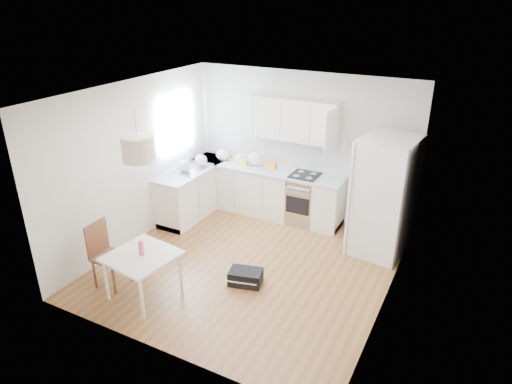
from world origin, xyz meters
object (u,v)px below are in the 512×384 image
dining_table (142,259)px  gym_bag (246,277)px  dining_chair (110,256)px  refrigerator (385,196)px

dining_table → gym_bag: (1.11, 0.91, -0.49)m
dining_table → dining_chair: size_ratio=0.98×
refrigerator → dining_chair: size_ratio=1.98×
refrigerator → gym_bag: size_ratio=4.09×
gym_bag → dining_chair: bearing=-166.0°
refrigerator → dining_table: bearing=-126.3°
dining_chair → gym_bag: dining_chair is taller
refrigerator → dining_chair: 4.27m
refrigerator → gym_bag: (-1.50, -1.88, -0.86)m
dining_table → gym_bag: dining_table is taller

